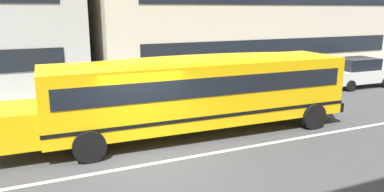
% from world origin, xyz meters
% --- Properties ---
extents(ground_plane, '(400.00, 400.00, 0.00)m').
position_xyz_m(ground_plane, '(0.00, 0.00, 0.00)').
color(ground_plane, '#424244').
extents(sidewalk_far, '(120.00, 3.00, 0.01)m').
position_xyz_m(sidewalk_far, '(0.00, 8.28, 0.01)').
color(sidewalk_far, gray).
rests_on(sidewalk_far, ground_plane).
extents(lane_centreline, '(110.00, 0.16, 0.01)m').
position_xyz_m(lane_centreline, '(0.00, 0.00, 0.00)').
color(lane_centreline, silver).
rests_on(lane_centreline, ground_plane).
extents(school_bus, '(12.37, 3.12, 2.75)m').
position_xyz_m(school_bus, '(2.20, 1.93, 1.63)').
color(school_bus, yellow).
rests_on(school_bus, ground_plane).
extents(parked_car_white_under_tree, '(3.95, 1.98, 1.64)m').
position_xyz_m(parked_car_white_under_tree, '(13.92, 5.53, 0.84)').
color(parked_car_white_under_tree, silver).
rests_on(parked_car_white_under_tree, ground_plane).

